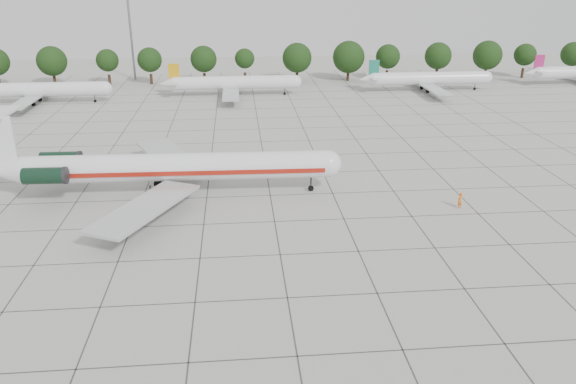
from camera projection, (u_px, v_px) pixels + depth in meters
name	position (u px, v px, depth m)	size (l,w,h in m)	color
ground	(275.00, 222.00, 63.80)	(260.00, 260.00, 0.00)	#A7A7A0
apron_joints	(267.00, 177.00, 77.67)	(170.00, 170.00, 0.02)	#383838
main_airliner	(158.00, 167.00, 70.10)	(44.81, 35.20, 10.50)	silver
ground_crew	(460.00, 200.00, 67.08)	(0.73, 0.48, 2.01)	orange
bg_airliner_b	(39.00, 90.00, 118.98)	(28.24, 27.20, 7.40)	silver
bg_airliner_c	(234.00, 83.00, 126.16)	(28.24, 27.20, 7.40)	silver
bg_airliner_d	(429.00, 79.00, 131.24)	(28.24, 27.20, 7.40)	silver
tree_line	(204.00, 59.00, 139.24)	(249.86, 8.44, 10.22)	#332114
floodlight_mast	(130.00, 22.00, 141.08)	(1.60, 1.60, 25.45)	slate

